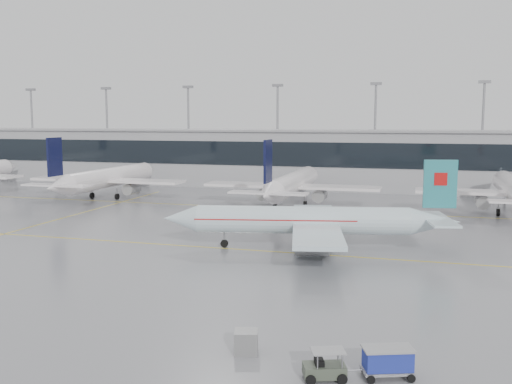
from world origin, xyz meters
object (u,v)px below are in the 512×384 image
(baggage_tug, at_px, (324,369))
(gse_unit, at_px, (246,342))
(baggage_cart, at_px, (388,360))
(air_canada_jet, at_px, (314,221))

(baggage_tug, bearing_deg, gse_unit, 136.72)
(baggage_tug, xyz_separation_m, gse_unit, (-5.27, 2.26, 0.12))
(baggage_tug, relative_size, gse_unit, 2.46)
(baggage_cart, bearing_deg, air_canada_jet, 87.59)
(air_canada_jet, distance_m, baggage_cart, 32.49)
(air_canada_jet, relative_size, baggage_tug, 9.32)
(air_canada_jet, relative_size, gse_unit, 22.96)
(baggage_cart, relative_size, gse_unit, 2.20)
(baggage_cart, bearing_deg, baggage_tug, 180.00)
(air_canada_jet, bearing_deg, baggage_tug, 89.46)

